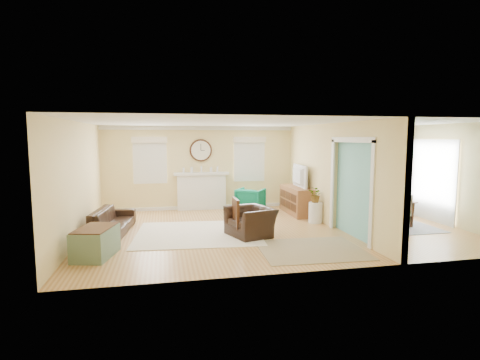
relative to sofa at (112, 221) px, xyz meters
name	(u,v)px	position (x,y,z in m)	size (l,w,h in m)	color
floor	(274,229)	(3.88, -0.45, -0.28)	(9.00, 9.00, 0.00)	#AB7134
wall_back	(247,167)	(3.88, 2.55, 1.02)	(9.00, 0.02, 2.60)	#E9CC86
wall_front	(327,195)	(3.88, -3.45, 1.02)	(9.00, 0.02, 2.60)	#E9CC86
wall_left	(78,181)	(-0.62, -0.45, 1.02)	(0.02, 6.00, 2.60)	#E9CC86
wall_right	(435,173)	(8.38, -0.45, 1.02)	(0.02, 6.00, 2.60)	#E9CC86
ceiling	(275,123)	(3.88, -0.45, 2.32)	(9.00, 6.00, 0.02)	white
partition	(327,172)	(5.39, -0.17, 1.08)	(0.17, 6.00, 2.60)	#E9CC86
fireplace	(202,191)	(2.38, 2.43, 0.32)	(1.70, 0.30, 1.17)	white
wall_clock	(201,150)	(2.38, 2.51, 1.57)	(0.70, 0.07, 0.70)	#47210F
window_left	(150,157)	(0.83, 2.50, 1.38)	(1.05, 0.13, 1.42)	white
window_right	(249,156)	(3.93, 2.50, 1.38)	(1.05, 0.13, 1.42)	white
french_doors	(433,180)	(8.33, -0.45, 0.82)	(0.06, 1.70, 2.20)	white
pendant	(387,139)	(6.88, -0.45, 1.92)	(0.30, 0.30, 0.55)	gold
rug_cream	(198,233)	(1.99, -0.56, -0.27)	(2.86, 2.48, 0.02)	#F4E6CB
rug_jute	(311,250)	(4.10, -2.30, -0.27)	(2.05, 1.68, 0.01)	tan
rug_grey	(375,222)	(6.74, -0.31, -0.27)	(2.26, 2.82, 0.01)	slate
sofa	(112,221)	(0.00, 0.00, 0.00)	(1.91, 0.75, 0.56)	black
eames_chair	(251,222)	(3.15, -0.99, 0.05)	(1.02, 0.89, 0.66)	black
green_chair	(251,200)	(3.81, 1.79, 0.08)	(0.76, 0.78, 0.71)	#07664A
trunk	(96,242)	(-0.06, -1.89, 0.00)	(0.81, 1.10, 0.57)	gray
credenza	(296,200)	(5.07, 1.19, 0.12)	(0.54, 1.60, 0.80)	#955F35
tv	(296,176)	(5.05, 1.19, 0.85)	(1.13, 0.15, 0.65)	black
garden_stool	(316,213)	(5.15, -0.04, -0.01)	(0.37, 0.37, 0.54)	white
potted_plant	(316,195)	(5.15, -0.04, 0.47)	(0.38, 0.33, 0.42)	#337F33
dining_table	(376,210)	(6.74, -0.31, 0.05)	(1.86, 1.04, 0.65)	#47210F
dining_chair_n	(358,194)	(6.79, 0.69, 0.32)	(0.50, 0.50, 1.02)	slate
dining_chair_s	(399,210)	(6.71, -1.36, 0.26)	(0.40, 0.40, 0.91)	slate
dining_chair_w	(358,203)	(6.18, -0.37, 0.26)	(0.48, 0.48, 0.92)	white
dining_chair_e	(398,199)	(7.42, -0.25, 0.31)	(0.55, 0.55, 1.00)	slate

